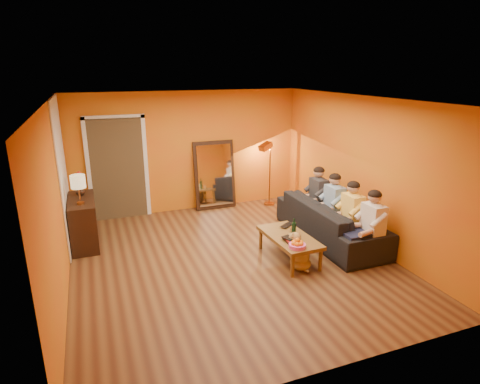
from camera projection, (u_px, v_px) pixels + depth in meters
name	position (u px, v px, depth m)	size (l,w,h in m)	color
room_shell	(223.00, 179.00, 6.59)	(5.00, 5.50, 2.60)	brown
white_accent	(63.00, 173.00, 6.98)	(0.02, 1.90, 2.58)	white
doorway_recess	(118.00, 168.00, 8.35)	(1.06, 0.30, 2.10)	#3F2D19
door_jamb_left	(89.00, 172.00, 8.05)	(0.08, 0.06, 2.20)	white
door_jamb_right	(146.00, 167.00, 8.44)	(0.08, 0.06, 2.20)	white
door_header	(113.00, 117.00, 7.93)	(1.22, 0.06, 0.08)	white
mirror_frame	(215.00, 175.00, 8.96)	(0.92, 0.06, 1.52)	black
mirror_glass	(215.00, 175.00, 8.92)	(0.78, 0.02, 1.36)	white
sideboard	(84.00, 222.00, 7.14)	(0.44, 1.18, 0.85)	black
table_lamp	(79.00, 190.00, 6.67)	(0.24, 0.24, 0.51)	beige
sofa	(330.00, 221.00, 7.37)	(0.97, 2.48, 0.73)	black
coffee_table	(289.00, 247.00, 6.63)	(0.62, 1.22, 0.42)	brown
floor_lamp	(270.00, 175.00, 9.14)	(0.30, 0.24, 1.44)	#A86631
dog	(299.00, 251.00, 6.32)	(0.32, 0.50, 0.59)	#AD8D4E
person_far_left	(373.00, 226.00, 6.45)	(0.70, 0.44, 1.22)	silver
person_mid_left	(352.00, 215.00, 6.94)	(0.70, 0.44, 1.22)	#FFD154
person_mid_right	(334.00, 205.00, 7.43)	(0.70, 0.44, 1.22)	#80A0C6
person_far_right	(318.00, 197.00, 7.92)	(0.70, 0.44, 1.22)	#2D2D32
fruit_bowl	(297.00, 243.00, 6.10)	(0.26, 0.26, 0.16)	#EE54B4
wine_bottle	(294.00, 228.00, 6.49)	(0.07, 0.07, 0.31)	black
tumbler	(292.00, 230.00, 6.70)	(0.10, 0.10, 0.09)	#B27F3F
laptop	(289.00, 226.00, 6.93)	(0.31, 0.20, 0.02)	black
book_lower	(285.00, 241.00, 6.32)	(0.19, 0.25, 0.02)	black
book_mid	(285.00, 240.00, 6.33)	(0.20, 0.27, 0.02)	#B21D14
book_upper	(285.00, 239.00, 6.30)	(0.15, 0.20, 0.02)	black
vase	(80.00, 191.00, 7.22)	(0.16, 0.16, 0.17)	black
flowers	(78.00, 177.00, 7.14)	(0.17, 0.17, 0.45)	#B21D14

